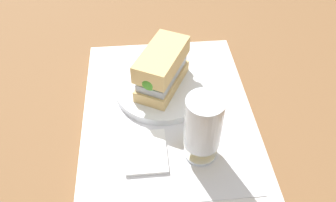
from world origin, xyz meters
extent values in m
plane|color=brown|center=(0.00, 0.00, 0.00)|extent=(3.00, 3.00, 0.00)
cube|color=silver|center=(0.00, 0.00, 0.01)|extent=(0.44, 0.32, 0.02)
cube|color=silver|center=(0.00, 0.00, 0.02)|extent=(0.38, 0.27, 0.00)
cylinder|color=white|center=(-0.06, -0.01, 0.03)|extent=(0.19, 0.19, 0.01)
cube|color=tan|center=(-0.06, -0.01, 0.05)|extent=(0.14, 0.12, 0.02)
cube|color=#9EA3A8|center=(-0.06, -0.01, 0.07)|extent=(0.13, 0.11, 0.02)
cube|color=silver|center=(-0.06, -0.01, 0.08)|extent=(0.12, 0.10, 0.01)
sphere|color=#47932D|center=(-0.02, -0.03, 0.09)|extent=(0.04, 0.04, 0.04)
cube|color=tan|center=(-0.06, -0.01, 0.10)|extent=(0.14, 0.12, 0.04)
cylinder|color=silver|center=(0.10, 0.05, 0.02)|extent=(0.06, 0.06, 0.01)
cylinder|color=silver|center=(0.10, 0.05, 0.04)|extent=(0.01, 0.01, 0.02)
cylinder|color=silver|center=(0.10, 0.05, 0.10)|extent=(0.06, 0.06, 0.09)
cylinder|color=gold|center=(0.10, 0.05, 0.08)|extent=(0.06, 0.06, 0.07)
cylinder|color=white|center=(0.10, 0.05, 0.12)|extent=(0.05, 0.05, 0.01)
cube|color=white|center=(0.09, -0.05, 0.02)|extent=(0.09, 0.07, 0.01)
camera|label=1|loc=(0.44, -0.04, 0.50)|focal=36.44mm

